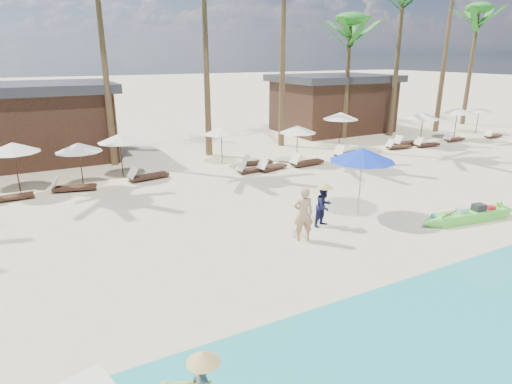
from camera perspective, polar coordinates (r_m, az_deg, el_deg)
ground at (r=13.42m, az=8.05°, el=-7.98°), size 240.00×240.00×0.00m
wet_sand_strip at (r=10.41m, az=25.18°, el=-18.01°), size 240.00×4.50×0.01m
green_canoe at (r=17.45m, az=26.59°, el=-2.85°), size 4.77×1.05×0.61m
tourist at (r=13.88m, az=6.34°, el=-2.95°), size 0.76×0.62×1.81m
vendor_green at (r=15.19m, az=9.03°, el=-1.89°), size 0.84×0.73×1.47m
vendor_yellow at (r=7.71m, az=-6.88°, el=-24.11°), size 0.54×0.73×1.00m
blue_umbrella at (r=16.08m, az=14.00°, el=4.86°), size 2.40×2.40×2.59m
resort_parasol_3 at (r=21.03m, az=-29.69°, el=5.18°), size 2.19×2.19×2.25m
lounger_3_right at (r=20.51m, az=-30.13°, el=-0.50°), size 1.73×0.57×0.58m
resort_parasol_4 at (r=20.60m, az=-22.58°, el=5.53°), size 2.03×2.03×2.09m
lounger_4_left at (r=20.78m, az=-23.46°, el=0.67°), size 1.72×0.85×0.56m
lounger_4_right at (r=20.68m, az=-23.43°, el=0.67°), size 1.99×1.02×0.65m
resort_parasol_5 at (r=21.86m, az=-17.74°, el=6.86°), size 2.10×2.10×2.16m
lounger_5_left at (r=21.37m, az=-14.41°, el=2.15°), size 2.02×0.90×0.66m
resort_parasol_6 at (r=23.56m, az=-4.64°, el=8.15°), size 1.99×1.99×2.05m
lounger_6_left at (r=22.00m, az=-0.79°, el=3.08°), size 1.70×0.74×0.56m
lounger_6_right at (r=23.55m, az=-0.01°, el=4.09°), size 1.72×0.68×0.57m
resort_parasol_7 at (r=23.73m, az=5.57°, el=8.34°), size 2.05×2.05×2.11m
lounger_7_left at (r=22.42m, az=2.00°, el=3.39°), size 1.85×0.99×0.60m
lounger_7_right at (r=23.51m, az=6.59°, el=4.03°), size 2.03×0.77×0.68m
resort_parasol_8 at (r=27.94m, az=11.23°, el=9.93°), size 2.26×2.26×2.32m
lounger_8_left at (r=26.03m, az=12.02°, el=5.11°), size 2.06×0.96×0.67m
resort_parasol_9 at (r=30.22m, az=21.41°, el=9.47°), size 2.17×2.17×2.23m
lounger_9_left at (r=29.02m, az=18.34°, el=5.84°), size 1.79×0.71×0.59m
lounger_9_right at (r=30.27m, az=19.24°, el=6.26°), size 1.94×0.65×0.65m
resort_parasol_10 at (r=33.74m, az=25.31°, el=9.82°), size 2.20×2.20×2.27m
lounger_10_left at (r=30.30m, az=21.70°, el=5.98°), size 1.85×0.68×0.62m
lounger_10_right at (r=33.03m, az=24.83°, el=6.47°), size 1.74×0.60×0.58m
resort_parasol_11 at (r=37.28m, az=27.63°, el=9.76°), size 1.96×1.96×2.01m
lounger_11_left at (r=35.72m, az=29.00°, el=6.61°), size 1.66×0.62×0.55m
palm_6 at (r=31.48m, az=12.41°, el=19.78°), size 2.08×2.08×8.51m
palm_7 at (r=33.51m, az=18.94°, el=22.47°), size 2.08×2.08×11.08m
palm_9 at (r=41.53m, az=27.36°, el=19.15°), size 2.08×2.08×9.82m
pavilion_west at (r=27.42m, az=-29.63°, el=8.00°), size 10.80×6.60×4.30m
pavilion_east at (r=34.69m, az=10.15°, el=11.65°), size 8.80×6.60×4.30m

